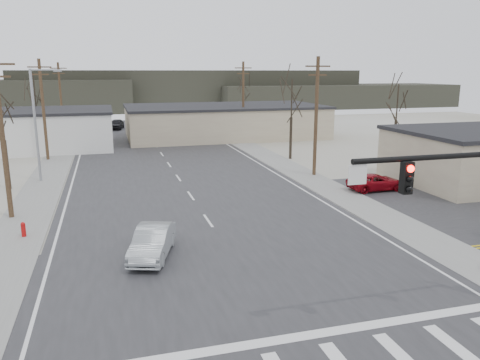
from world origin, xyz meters
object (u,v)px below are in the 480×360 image
object	(u,v)px
fire_hydrant	(23,229)
car_far_b	(117,124)
car_parked_red	(376,182)
car_far_a	(189,135)
sedan_crossing	(153,242)

from	to	relation	value
fire_hydrant	car_far_b	distance (m)	48.87
fire_hydrant	car_parked_red	xyz separation A→B (m)	(23.98, 3.88, 0.19)
car_far_b	car_parked_red	size ratio (longest dim) A/B	1.04
car_far_a	car_far_b	distance (m)	17.25
sedan_crossing	car_far_a	xyz separation A→B (m)	(8.40, 38.33, -0.01)
fire_hydrant	car_far_a	distance (m)	36.78
sedan_crossing	car_far_a	bearing A→B (deg)	95.27
fire_hydrant	sedan_crossing	bearing A→B (deg)	-35.90
sedan_crossing	car_parked_red	xyz separation A→B (m)	(17.51, 8.57, -0.14)
fire_hydrant	sedan_crossing	world-z (taller)	sedan_crossing
sedan_crossing	car_far_b	distance (m)	53.18
car_far_b	car_parked_red	distance (m)	48.06
fire_hydrant	sedan_crossing	size ratio (longest dim) A/B	0.20
sedan_crossing	car_parked_red	world-z (taller)	sedan_crossing
sedan_crossing	car_far_b	bearing A→B (deg)	108.04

